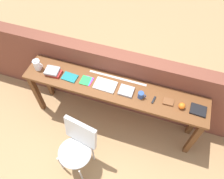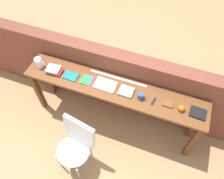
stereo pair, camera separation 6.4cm
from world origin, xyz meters
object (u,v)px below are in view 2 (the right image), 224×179
object	(u,v)px
pamphlet_pile_colourful	(88,80)
book_open_centre	(106,85)
book_stack_leftmost	(54,70)
pitcher_white	(39,63)
magazine_cycling	(71,76)
mug	(141,96)
multitool_folded	(153,101)
leather_journal_brown	(168,104)
sports_ball_small	(182,108)
book_repair_rightmost	(198,113)
chair_white_moulded	(75,145)

from	to	relation	value
pamphlet_pile_colourful	book_open_centre	size ratio (longest dim) A/B	0.58
book_stack_leftmost	pitcher_white	bearing A→B (deg)	176.44
magazine_cycling	book_open_centre	world-z (taller)	book_open_centre
magazine_cycling	mug	bearing A→B (deg)	3.09
pamphlet_pile_colourful	multitool_folded	distance (m)	0.92
mug	leather_journal_brown	size ratio (longest dim) A/B	0.85
multitool_folded	sports_ball_small	world-z (taller)	sports_ball_small
magazine_cycling	sports_ball_small	bearing A→B (deg)	3.35
mug	leather_journal_brown	xyz separation A→B (m)	(0.35, 0.03, -0.03)
leather_journal_brown	book_repair_rightmost	world-z (taller)	book_repair_rightmost
pamphlet_pile_colourful	mug	bearing A→B (deg)	-2.17
pitcher_white	sports_ball_small	world-z (taller)	pitcher_white
magazine_cycling	sports_ball_small	xyz separation A→B (m)	(1.51, -0.00, 0.03)
book_stack_leftmost	mug	xyz separation A→B (m)	(1.25, -0.01, 0.01)
leather_journal_brown	mug	bearing A→B (deg)	-175.93
mug	sports_ball_small	bearing A→B (deg)	0.39
chair_white_moulded	pitcher_white	size ratio (longest dim) A/B	4.85
book_repair_rightmost	leather_journal_brown	bearing A→B (deg)	-177.81
pamphlet_pile_colourful	multitool_folded	xyz separation A→B (m)	(0.92, -0.02, 0.00)
magazine_cycling	pamphlet_pile_colourful	size ratio (longest dim) A/B	1.22
pamphlet_pile_colourful	book_open_centre	bearing A→B (deg)	0.46
pamphlet_pile_colourful	book_repair_rightmost	world-z (taller)	book_repair_rightmost
pamphlet_pile_colourful	chair_white_moulded	bearing A→B (deg)	-79.72
chair_white_moulded	book_stack_leftmost	bearing A→B (deg)	130.34
multitool_folded	leather_journal_brown	distance (m)	0.18
book_open_centre	book_repair_rightmost	xyz separation A→B (m)	(1.20, -0.00, 0.00)
book_stack_leftmost	book_open_centre	distance (m)	0.76
mug	book_repair_rightmost	world-z (taller)	mug
chair_white_moulded	multitool_folded	size ratio (longest dim) A/B	8.10
book_stack_leftmost	book_open_centre	size ratio (longest dim) A/B	0.79
book_stack_leftmost	book_repair_rightmost	size ratio (longest dim) A/B	1.19
chair_white_moulded	book_stack_leftmost	distance (m)	1.05
sports_ball_small	book_stack_leftmost	bearing A→B (deg)	179.92
chair_white_moulded	mug	bearing A→B (deg)	50.59
pamphlet_pile_colourful	mug	world-z (taller)	mug
leather_journal_brown	book_repair_rightmost	size ratio (longest dim) A/B	0.68
pitcher_white	magazine_cycling	world-z (taller)	pitcher_white
sports_ball_small	multitool_folded	bearing A→B (deg)	179.84
mug	multitool_folded	distance (m)	0.17
chair_white_moulded	pamphlet_pile_colourful	xyz separation A→B (m)	(-0.14, 0.77, 0.36)
mug	leather_journal_brown	bearing A→B (deg)	5.18
chair_white_moulded	pitcher_white	world-z (taller)	pitcher_white
mug	pamphlet_pile_colourful	bearing A→B (deg)	177.83
chair_white_moulded	magazine_cycling	world-z (taller)	magazine_cycling
leather_journal_brown	sports_ball_small	world-z (taller)	sports_ball_small
book_stack_leftmost	multitool_folded	bearing A→B (deg)	-0.06
book_open_centre	multitool_folded	world-z (taller)	book_open_centre
chair_white_moulded	leather_journal_brown	size ratio (longest dim) A/B	6.86
pamphlet_pile_colourful	book_repair_rightmost	bearing A→B (deg)	-0.08
book_stack_leftmost	mug	world-z (taller)	mug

